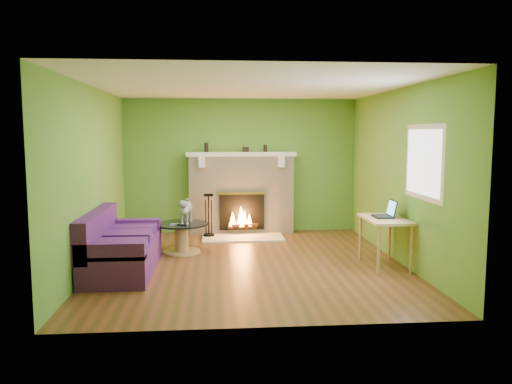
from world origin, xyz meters
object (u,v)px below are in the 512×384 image
desk (385,224)px  cat (186,210)px  sofa (119,248)px  coffee_table (182,236)px

desk → cat: bearing=159.0°
sofa → coffee_table: sofa is taller
cat → desk: bearing=-13.9°
cat → sofa: bearing=-121.8°
sofa → cat: cat is taller
sofa → desk: 3.82m
coffee_table → desk: 3.21m
sofa → desk: sofa is taller
sofa → cat: 1.45m
desk → coffee_table: bearing=160.3°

